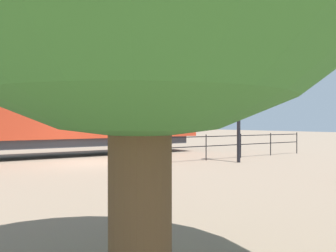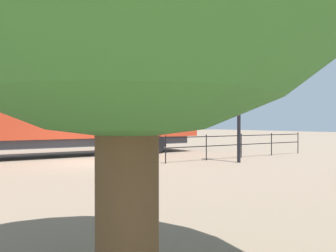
# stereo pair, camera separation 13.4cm
# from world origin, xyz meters

# --- Properties ---
(ground_plane) EXTENTS (120.00, 120.00, 0.00)m
(ground_plane) POSITION_xyz_m (0.00, 0.00, 0.00)
(ground_plane) COLOR #84705B
(locomotive) EXTENTS (2.95, 16.47, 4.34)m
(locomotive) POSITION_xyz_m (-3.88, 0.28, 2.42)
(locomotive) COLOR red
(locomotive) RESTS_ON ground_plane
(lamp_post) EXTENTS (0.56, 0.56, 5.75)m
(lamp_post) POSITION_xyz_m (3.52, 5.81, 4.24)
(lamp_post) COLOR black
(lamp_post) RESTS_ON ground_plane
(platform_fence) EXTENTS (0.05, 9.43, 1.26)m
(platform_fence) POSITION_xyz_m (2.03, 7.45, 0.82)
(platform_fence) COLOR black
(platform_fence) RESTS_ON ground_plane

